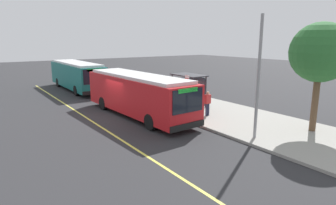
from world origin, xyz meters
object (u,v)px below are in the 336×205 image
transit_bus_second (77,75)px  route_sign_post (187,90)px  transit_bus_main (138,93)px  pedestrian_commuter (208,102)px  waiting_bench (190,99)px

transit_bus_second → route_sign_post: (15.54, 2.66, 0.34)m
transit_bus_main → pedestrian_commuter: size_ratio=6.39×
transit_bus_main → route_sign_post: 3.45m
waiting_bench → pedestrian_commuter: 3.37m
pedestrian_commuter → transit_bus_second: bearing=-167.1°
transit_bus_main → waiting_bench: bearing=90.6°
waiting_bench → route_sign_post: (2.31, -2.10, 1.32)m
transit_bus_second → waiting_bench: bearing=19.8°
transit_bus_main → transit_bus_second: same height
transit_bus_second → waiting_bench: 14.10m
waiting_bench → route_sign_post: bearing=-42.3°
transit_bus_main → transit_bus_second: bearing=-179.7°
route_sign_post → pedestrian_commuter: bearing=51.8°
waiting_bench → pedestrian_commuter: size_ratio=0.95×
transit_bus_main → pedestrian_commuter: transit_bus_main is taller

